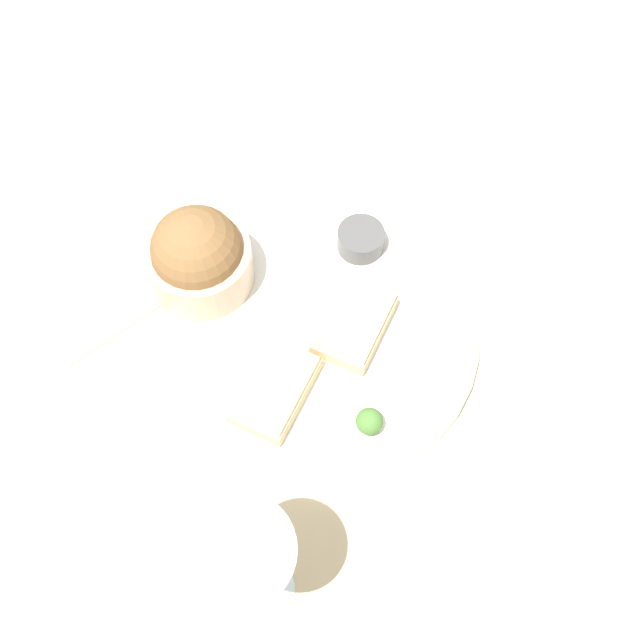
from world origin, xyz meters
The scene contains 10 objects.
ground_plane centered at (0.00, 0.00, 0.00)m, with size 4.00×4.00×0.00m, color #C6B289.
dinner_plate centered at (0.00, 0.00, 0.01)m, with size 0.33×0.33×0.01m.
salad_bowl centered at (-0.01, -0.14, 0.05)m, with size 0.11×0.11×0.10m.
sauce_ramekin centered at (-0.11, 0.00, 0.03)m, with size 0.05×0.05×0.03m.
cheese_toast_near centered at (0.08, -0.01, 0.03)m, with size 0.10×0.06×0.03m.
cheese_toast_far centered at (-0.01, 0.03, 0.03)m, with size 0.09×0.06×0.03m.
wine_glass centered at (0.26, 0.05, 0.12)m, with size 0.09×0.09×0.16m.
garnish centered at (0.08, 0.09, 0.03)m, with size 0.03×0.03×0.03m.
napkin centered at (0.04, -0.25, 0.00)m, with size 0.18×0.18×0.01m.
fork centered at (0.07, 0.25, 0.00)m, with size 0.15×0.08×0.01m.
Camera 1 is at (0.35, 0.15, 0.74)m, focal length 45.00 mm.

